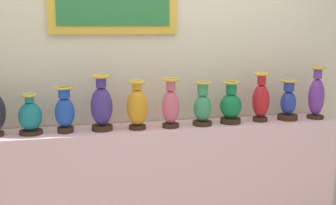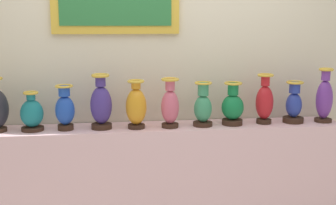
{
  "view_description": "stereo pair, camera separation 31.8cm",
  "coord_description": "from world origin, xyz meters",
  "px_view_note": "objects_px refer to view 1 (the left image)",
  "views": [
    {
      "loc": [
        -0.72,
        -3.05,
        1.73
      ],
      "look_at": [
        0.0,
        0.0,
        1.15
      ],
      "focal_mm": 46.11,
      "sensor_mm": 36.0,
      "label": 1
    },
    {
      "loc": [
        -0.4,
        -3.11,
        1.73
      ],
      "look_at": [
        0.0,
        0.0,
        1.15
      ],
      "focal_mm": 46.11,
      "sensor_mm": 36.0,
      "label": 2
    }
  ],
  "objects_px": {
    "vase_amber": "(137,107)",
    "vase_violet": "(316,96)",
    "vase_emerald": "(231,105)",
    "vase_sapphire": "(65,111)",
    "vase_crimson": "(261,100)",
    "vase_indigo": "(102,106)",
    "vase_rose": "(171,105)",
    "vase_teal": "(30,117)",
    "vase_cobalt": "(288,102)",
    "vase_jade": "(202,106)"
  },
  "relations": [
    {
      "from": "vase_sapphire",
      "to": "vase_cobalt",
      "type": "distance_m",
      "value": 1.72
    },
    {
      "from": "vase_violet",
      "to": "vase_rose",
      "type": "bearing_deg",
      "value": -178.79
    },
    {
      "from": "vase_sapphire",
      "to": "vase_jade",
      "type": "xyz_separation_m",
      "value": [
        1.0,
        -0.01,
        -0.01
      ]
    },
    {
      "from": "vase_teal",
      "to": "vase_violet",
      "type": "xyz_separation_m",
      "value": [
        2.19,
        -0.0,
        0.06
      ]
    },
    {
      "from": "vase_teal",
      "to": "vase_crimson",
      "type": "height_order",
      "value": "vase_crimson"
    },
    {
      "from": "vase_rose",
      "to": "vase_emerald",
      "type": "bearing_deg",
      "value": 2.81
    },
    {
      "from": "vase_indigo",
      "to": "vase_violet",
      "type": "bearing_deg",
      "value": 0.08
    },
    {
      "from": "vase_teal",
      "to": "vase_indigo",
      "type": "bearing_deg",
      "value": -0.65
    },
    {
      "from": "vase_amber",
      "to": "vase_cobalt",
      "type": "xyz_separation_m",
      "value": [
        1.21,
        0.03,
        -0.03
      ]
    },
    {
      "from": "vase_teal",
      "to": "vase_cobalt",
      "type": "height_order",
      "value": "vase_cobalt"
    },
    {
      "from": "vase_crimson",
      "to": "vase_cobalt",
      "type": "distance_m",
      "value": 0.24
    },
    {
      "from": "vase_jade",
      "to": "vase_emerald",
      "type": "bearing_deg",
      "value": 3.06
    },
    {
      "from": "vase_rose",
      "to": "vase_jade",
      "type": "xyz_separation_m",
      "value": [
        0.25,
        0.01,
        -0.02
      ]
    },
    {
      "from": "vase_cobalt",
      "to": "vase_emerald",
      "type": "bearing_deg",
      "value": -178.64
    },
    {
      "from": "vase_amber",
      "to": "vase_emerald",
      "type": "bearing_deg",
      "value": 1.73
    },
    {
      "from": "vase_teal",
      "to": "vase_amber",
      "type": "xyz_separation_m",
      "value": [
        0.74,
        -0.03,
        0.04
      ]
    },
    {
      "from": "vase_cobalt",
      "to": "vase_rose",
      "type": "bearing_deg",
      "value": -177.92
    },
    {
      "from": "vase_teal",
      "to": "vase_indigo",
      "type": "relative_size",
      "value": 0.71
    },
    {
      "from": "vase_teal",
      "to": "vase_crimson",
      "type": "xyz_separation_m",
      "value": [
        1.71,
        0.0,
        0.05
      ]
    },
    {
      "from": "vase_violet",
      "to": "vase_cobalt",
      "type": "bearing_deg",
      "value": 177.73
    },
    {
      "from": "vase_crimson",
      "to": "vase_violet",
      "type": "bearing_deg",
      "value": -0.89
    },
    {
      "from": "vase_amber",
      "to": "vase_emerald",
      "type": "height_order",
      "value": "vase_amber"
    },
    {
      "from": "vase_indigo",
      "to": "vase_amber",
      "type": "relative_size",
      "value": 1.13
    },
    {
      "from": "vase_emerald",
      "to": "vase_sapphire",
      "type": "bearing_deg",
      "value": -179.8
    },
    {
      "from": "vase_indigo",
      "to": "vase_rose",
      "type": "bearing_deg",
      "value": -2.64
    },
    {
      "from": "vase_sapphire",
      "to": "vase_crimson",
      "type": "relative_size",
      "value": 0.85
    },
    {
      "from": "vase_emerald",
      "to": "vase_cobalt",
      "type": "bearing_deg",
      "value": 1.36
    },
    {
      "from": "vase_sapphire",
      "to": "vase_rose",
      "type": "height_order",
      "value": "vase_rose"
    },
    {
      "from": "vase_sapphire",
      "to": "vase_amber",
      "type": "distance_m",
      "value": 0.51
    },
    {
      "from": "vase_indigo",
      "to": "vase_violet",
      "type": "distance_m",
      "value": 1.7
    },
    {
      "from": "vase_teal",
      "to": "vase_violet",
      "type": "bearing_deg",
      "value": -0.08
    },
    {
      "from": "vase_sapphire",
      "to": "vase_emerald",
      "type": "xyz_separation_m",
      "value": [
        1.23,
        0.0,
        -0.02
      ]
    },
    {
      "from": "vase_violet",
      "to": "vase_sapphire",
      "type": "bearing_deg",
      "value": -179.81
    },
    {
      "from": "vase_jade",
      "to": "vase_rose",
      "type": "bearing_deg",
      "value": -177.42
    },
    {
      "from": "vase_amber",
      "to": "vase_violet",
      "type": "distance_m",
      "value": 1.45
    },
    {
      "from": "vase_teal",
      "to": "vase_emerald",
      "type": "relative_size",
      "value": 0.87
    },
    {
      "from": "vase_amber",
      "to": "vase_rose",
      "type": "distance_m",
      "value": 0.25
    },
    {
      "from": "vase_cobalt",
      "to": "vase_violet",
      "type": "relative_size",
      "value": 0.77
    },
    {
      "from": "vase_amber",
      "to": "vase_crimson",
      "type": "xyz_separation_m",
      "value": [
        0.98,
        0.03,
        0.01
      ]
    },
    {
      "from": "vase_rose",
      "to": "vase_jade",
      "type": "height_order",
      "value": "vase_rose"
    },
    {
      "from": "vase_sapphire",
      "to": "vase_amber",
      "type": "bearing_deg",
      "value": -1.98
    },
    {
      "from": "vase_amber",
      "to": "vase_jade",
      "type": "distance_m",
      "value": 0.5
    },
    {
      "from": "vase_teal",
      "to": "vase_sapphire",
      "type": "bearing_deg",
      "value": -2.33
    },
    {
      "from": "vase_crimson",
      "to": "vase_cobalt",
      "type": "height_order",
      "value": "vase_crimson"
    },
    {
      "from": "vase_indigo",
      "to": "vase_emerald",
      "type": "distance_m",
      "value": 0.98
    },
    {
      "from": "vase_rose",
      "to": "vase_crimson",
      "type": "distance_m",
      "value": 0.73
    },
    {
      "from": "vase_sapphire",
      "to": "vase_crimson",
      "type": "bearing_deg",
      "value": 0.53
    },
    {
      "from": "vase_sapphire",
      "to": "vase_cobalt",
      "type": "height_order",
      "value": "vase_sapphire"
    },
    {
      "from": "vase_jade",
      "to": "vase_violet",
      "type": "relative_size",
      "value": 0.79
    },
    {
      "from": "vase_amber",
      "to": "vase_indigo",
      "type": "bearing_deg",
      "value": 175.12
    }
  ]
}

